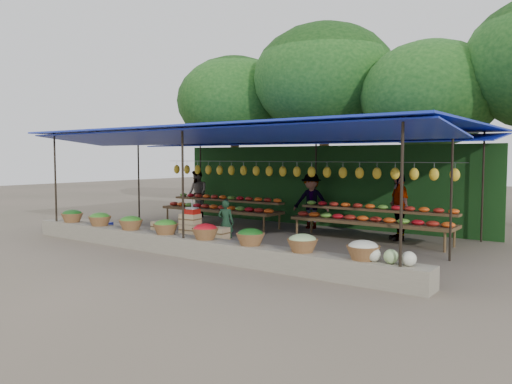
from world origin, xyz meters
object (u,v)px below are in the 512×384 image
Objects in this scene: blue_crate_back at (101,229)px; vendor_seated at (226,223)px; crate_counter at (189,232)px; blue_crate_front at (61,227)px; weighing_scale at (192,210)px.

vendor_seated is at bearing -8.31° from blue_crate_back.
blue_crate_back is (-3.12, -0.27, -0.14)m from crate_counter.
blue_crate_front is (-4.43, -0.66, -0.15)m from crate_counter.
weighing_scale is at bearing 0.00° from crate_counter.
blue_crate_back is at bearing -175.04° from crate_counter.
blue_crate_back reaches higher than blue_crate_front.
crate_counter reaches higher than blue_crate_back.
vendor_seated is at bearing 33.19° from weighing_scale.
weighing_scale is 4.63m from blue_crate_front.
vendor_seated is 3.99m from blue_crate_back.
blue_crate_back is (-3.22, -0.27, -0.68)m from weighing_scale.
vendor_seated reaches higher than crate_counter.
weighing_scale is at bearing -13.95° from blue_crate_back.
vendor_seated is 5.35m from blue_crate_front.
crate_counter is 6.74× the size of weighing_scale.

